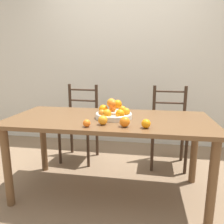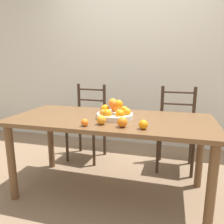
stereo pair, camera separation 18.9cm
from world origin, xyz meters
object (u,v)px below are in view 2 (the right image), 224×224
fruit_bowl (115,113)px  orange_loose_0 (101,120)px  chair_left (87,123)px  chair_right (176,130)px  orange_loose_1 (122,122)px  orange_loose_2 (85,122)px  orange_loose_3 (143,125)px

fruit_bowl → orange_loose_0: (-0.05, -0.24, -0.01)m
chair_left → chair_right: bearing=4.5°
chair_right → orange_loose_1: bearing=-112.2°
fruit_bowl → orange_loose_0: fruit_bowl is taller
fruit_bowl → chair_right: bearing=52.2°
chair_left → orange_loose_0: bearing=-57.8°
orange_loose_1 → chair_left: (-0.70, 1.01, -0.33)m
orange_loose_1 → chair_left: chair_left is taller
orange_loose_2 → chair_left: bearing=110.8°
orange_loose_0 → chair_left: 1.15m
fruit_bowl → orange_loose_0: bearing=-101.9°
orange_loose_2 → chair_right: size_ratio=0.06×
orange_loose_3 → chair_left: (-0.86, 1.02, -0.32)m
orange_loose_0 → orange_loose_1: size_ratio=0.95×
orange_loose_1 → chair_right: chair_right is taller
fruit_bowl → orange_loose_3: 0.41m
fruit_bowl → chair_left: size_ratio=0.34×
fruit_bowl → orange_loose_0: 0.25m
chair_left → orange_loose_3: bearing=-45.2°
orange_loose_1 → orange_loose_2: bearing=-170.3°
orange_loose_3 → chair_right: bearing=74.8°
orange_loose_0 → chair_right: (0.62, 0.98, -0.33)m
orange_loose_0 → orange_loose_2: orange_loose_0 is taller
fruit_bowl → chair_right: chair_right is taller
orange_loose_2 → orange_loose_3: orange_loose_3 is taller
orange_loose_0 → orange_loose_1: bearing=-9.2°
chair_left → chair_right: (1.14, 0.00, 0.00)m
orange_loose_0 → orange_loose_1: 0.18m
orange_loose_0 → orange_loose_3: size_ratio=1.08×
fruit_bowl → chair_right: 0.99m
orange_loose_3 → chair_right: 1.10m
orange_loose_1 → orange_loose_3: orange_loose_1 is taller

